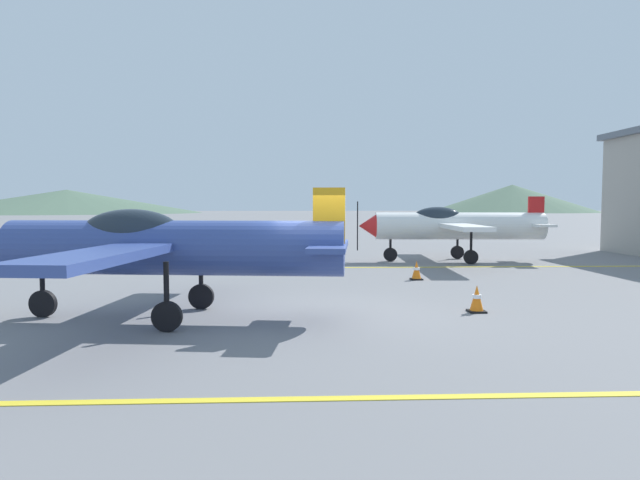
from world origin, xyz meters
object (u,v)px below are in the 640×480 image
object	(u,v)px
airplane_mid	(452,225)
traffic_cone_front	(417,270)
traffic_cone_side	(477,299)
airplane_near	(161,246)

from	to	relation	value
airplane_mid	traffic_cone_front	size ratio (longest dim) A/B	14.99
airplane_mid	traffic_cone_side	world-z (taller)	airplane_mid
traffic_cone_front	airplane_near	bearing A→B (deg)	-139.19
airplane_near	airplane_mid	distance (m)	14.24
airplane_near	traffic_cone_side	bearing A→B (deg)	3.56
airplane_mid	traffic_cone_front	xyz separation A→B (m)	(-2.64, -5.40, -1.20)
traffic_cone_side	airplane_near	bearing A→B (deg)	-176.44
airplane_near	airplane_mid	xyz separation A→B (m)	(9.09, 10.97, 0.00)
airplane_near	traffic_cone_front	world-z (taller)	airplane_near
traffic_cone_front	traffic_cone_side	size ratio (longest dim) A/B	1.00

